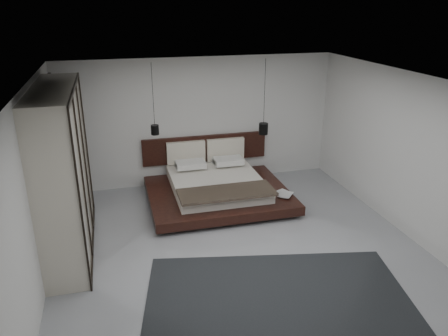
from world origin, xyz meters
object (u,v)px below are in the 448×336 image
object	(u,v)px
pendant_left	(155,129)
rug	(281,308)
pendant_right	(263,129)
bed	(216,186)
wardrobe	(63,172)
lattice_screen	(57,144)

from	to	relation	value
pendant_left	rug	distance (m)	4.46
pendant_right	pendant_left	bearing A→B (deg)	180.00
bed	pendant_right	world-z (taller)	pendant_right
pendant_left	pendant_right	bearing A→B (deg)	0.00
wardrobe	lattice_screen	bearing A→B (deg)	98.27
pendant_right	bed	bearing A→B (deg)	-158.87
lattice_screen	pendant_right	distance (m)	4.21
pendant_left	pendant_right	world-z (taller)	same
pendant_left	rug	xyz separation A→B (m)	(1.16, -4.05, -1.47)
pendant_left	wardrobe	bearing A→B (deg)	-135.19
bed	wardrobe	size ratio (longest dim) A/B	1.02
lattice_screen	rug	size ratio (longest dim) A/B	0.71
bed	rug	world-z (taller)	bed
lattice_screen	wardrobe	size ratio (longest dim) A/B	0.95
pendant_right	rug	bearing A→B (deg)	-105.85
bed	rug	size ratio (longest dim) A/B	0.77
pendant_left	pendant_right	xyz separation A→B (m)	(2.31, 0.00, -0.15)
lattice_screen	wardrobe	bearing A→B (deg)	-81.73
pendant_right	rug	world-z (taller)	pendant_right
pendant_right	rug	xyz separation A→B (m)	(-1.15, -4.05, -1.32)
pendant_left	pendant_right	distance (m)	2.31
pendant_left	rug	bearing A→B (deg)	-74.05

